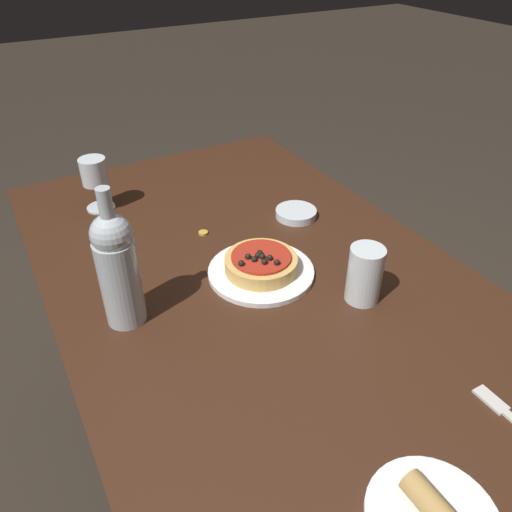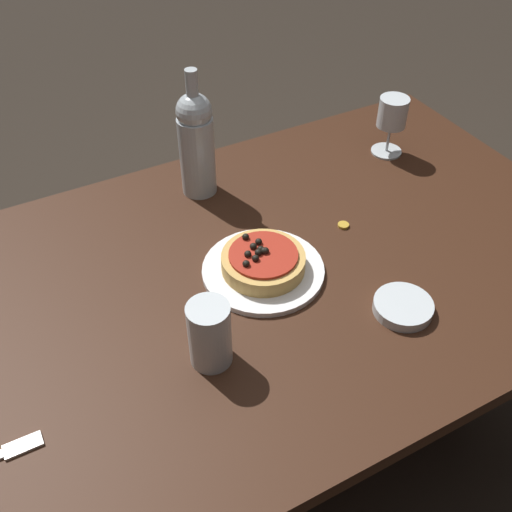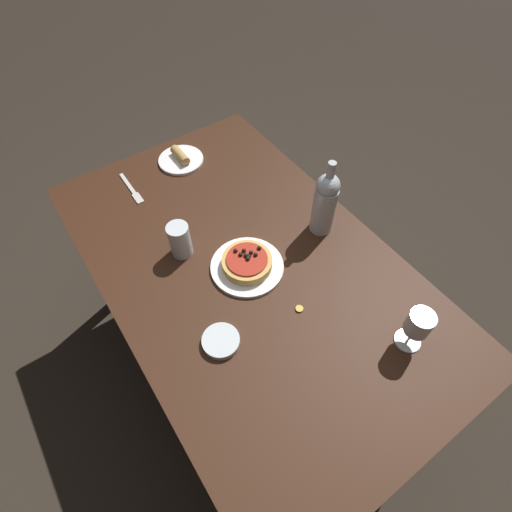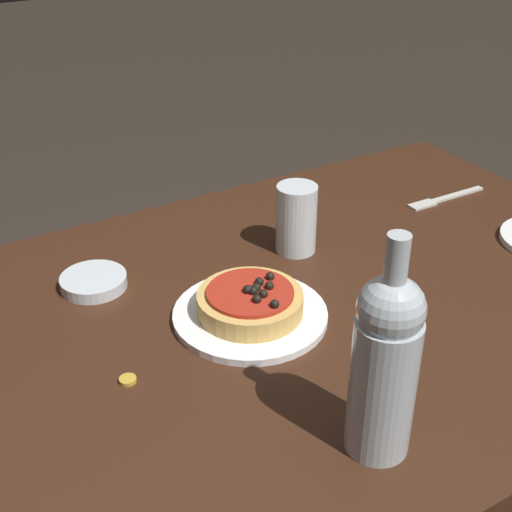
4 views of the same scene
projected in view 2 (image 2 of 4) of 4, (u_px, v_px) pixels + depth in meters
name	position (u px, v px, depth m)	size (l,w,h in m)	color
ground_plane	(257.00, 468.00, 1.71)	(14.00, 14.00, 0.00)	#2D261E
dining_table	(257.00, 303.00, 1.24)	(1.48, 0.88, 0.78)	#381E11
dinner_plate	(263.00, 270.00, 1.17)	(0.24, 0.24, 0.01)	white
pizza	(263.00, 261.00, 1.16)	(0.16, 0.16, 0.05)	tan
wine_glass	(392.00, 115.00, 1.43)	(0.08, 0.08, 0.15)	silver
wine_bottle	(196.00, 142.00, 1.30)	(0.08, 0.08, 0.29)	#B2BCC1
water_cup	(210.00, 334.00, 0.98)	(0.07, 0.07, 0.13)	silver
side_bowl	(403.00, 307.00, 1.10)	(0.11, 0.11, 0.02)	silver
bottle_cap	(343.00, 225.00, 1.28)	(0.02, 0.02, 0.01)	gold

